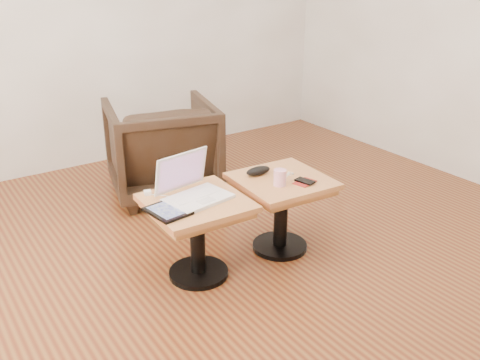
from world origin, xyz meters
TOP-DOWN VIEW (x-y plane):
  - room_shell at (0.00, 0.00)m, footprint 4.52×4.52m
  - side_table_left at (-0.25, 0.18)m, footprint 0.53×0.53m
  - side_table_right at (0.32, 0.16)m, footprint 0.54×0.54m
  - laptop at (-0.24, 0.22)m, footprint 0.38×0.33m
  - tablet at (-0.44, 0.13)m, footprint 0.20×0.24m
  - charging_adapter at (-0.43, 0.39)m, footprint 0.05×0.05m
  - glasses_case at (0.24, 0.29)m, footprint 0.16×0.08m
  - striped_cup at (0.25, 0.09)m, footprint 0.09×0.09m
  - earbuds_tangle at (0.39, 0.18)m, footprint 0.07×0.05m
  - phone_on_sleeve at (0.39, 0.04)m, footprint 0.14×0.12m
  - armchair at (0.12, 1.34)m, footprint 0.93×0.94m

SIDE VIEW (x-z plane):
  - side_table_left at x=-0.25m, z-range 0.12..0.58m
  - side_table_right at x=0.32m, z-range 0.12..0.58m
  - armchair at x=0.12m, z-range 0.00..0.71m
  - earbuds_tangle at x=0.39m, z-range 0.47..0.48m
  - phone_on_sleeve at x=0.39m, z-range 0.47..0.48m
  - tablet at x=-0.44m, z-range 0.47..0.48m
  - charging_adapter at x=-0.43m, z-range 0.47..0.49m
  - glasses_case at x=0.24m, z-range 0.47..0.52m
  - striped_cup at x=0.25m, z-range 0.47..0.56m
  - laptop at x=-0.24m, z-range 0.40..0.63m
  - room_shell at x=0.00m, z-range 0.00..2.71m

